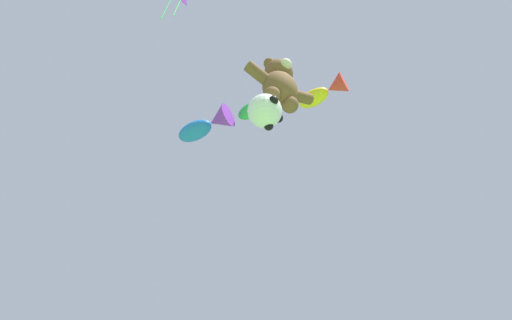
{
  "coord_description": "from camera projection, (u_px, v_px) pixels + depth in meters",
  "views": [
    {
      "loc": [
        -1.87,
        -2.37,
        1.26
      ],
      "look_at": [
        1.33,
        3.03,
        8.99
      ],
      "focal_mm": 28.0,
      "sensor_mm": 36.0,
      "label": 1
    }
  ],
  "objects": [
    {
      "name": "teddy_bear_kite",
      "position": [
        280.0,
        84.0,
        11.51
      ],
      "size": [
        2.29,
        1.01,
        2.32
      ],
      "color": "brown"
    },
    {
      "name": "soccer_ball_kite",
      "position": [
        265.0,
        111.0,
        9.96
      ],
      "size": [
        0.96,
        0.96,
        0.89
      ],
      "color": "white"
    },
    {
      "name": "fish_kite_goldfin",
      "position": [
        325.0,
        92.0,
        14.26
      ],
      "size": [
        1.41,
        1.91,
        0.77
      ],
      "color": "yellow"
    },
    {
      "name": "fish_kite_emerald",
      "position": [
        262.0,
        105.0,
        15.11
      ],
      "size": [
        1.44,
        1.95,
        0.75
      ],
      "color": "green"
    },
    {
      "name": "fish_kite_cobalt",
      "position": [
        207.0,
        125.0,
        15.2
      ],
      "size": [
        1.87,
        2.36,
        0.96
      ],
      "color": "blue"
    }
  ]
}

